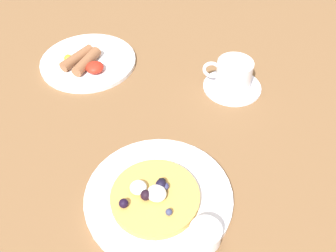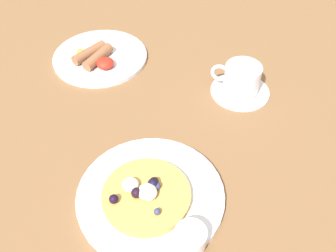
{
  "view_description": "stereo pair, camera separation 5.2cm",
  "coord_description": "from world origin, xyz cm",
  "px_view_note": "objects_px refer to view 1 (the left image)",
  "views": [
    {
      "loc": [
        3.59,
        -51.39,
        56.36
      ],
      "look_at": [
        5.52,
        -1.0,
        4.0
      ],
      "focal_mm": 40.35,
      "sensor_mm": 36.0,
      "label": 1
    },
    {
      "loc": [
        8.76,
        -51.33,
        56.36
      ],
      "look_at": [
        5.52,
        -1.0,
        4.0
      ],
      "focal_mm": 40.35,
      "sensor_mm": 36.0,
      "label": 2
    }
  ],
  "objects_px": {
    "breakfast_plate": "(88,61)",
    "coffee_cup": "(233,73)",
    "coffee_saucer": "(232,86)",
    "syrup_ramekin": "(205,234)",
    "pancake_plate": "(159,197)"
  },
  "relations": [
    {
      "from": "syrup_ramekin",
      "to": "breakfast_plate",
      "type": "height_order",
      "value": "syrup_ramekin"
    },
    {
      "from": "syrup_ramekin",
      "to": "breakfast_plate",
      "type": "distance_m",
      "value": 0.54
    },
    {
      "from": "coffee_cup",
      "to": "breakfast_plate",
      "type": "bearing_deg",
      "value": 162.64
    },
    {
      "from": "pancake_plate",
      "to": "coffee_cup",
      "type": "xyz_separation_m",
      "value": [
        0.17,
        0.29,
        0.03
      ]
    },
    {
      "from": "coffee_saucer",
      "to": "breakfast_plate",
      "type": "bearing_deg",
      "value": 162.65
    },
    {
      "from": "breakfast_plate",
      "to": "pancake_plate",
      "type": "bearing_deg",
      "value": -67.57
    },
    {
      "from": "syrup_ramekin",
      "to": "coffee_cup",
      "type": "xyz_separation_m",
      "value": [
        0.1,
        0.38,
        0.01
      ]
    },
    {
      "from": "pancake_plate",
      "to": "coffee_saucer",
      "type": "height_order",
      "value": "pancake_plate"
    },
    {
      "from": "syrup_ramekin",
      "to": "breakfast_plate",
      "type": "relative_size",
      "value": 0.22
    },
    {
      "from": "pancake_plate",
      "to": "syrup_ramekin",
      "type": "xyz_separation_m",
      "value": [
        0.07,
        -0.09,
        0.02
      ]
    },
    {
      "from": "breakfast_plate",
      "to": "coffee_cup",
      "type": "distance_m",
      "value": 0.36
    },
    {
      "from": "syrup_ramekin",
      "to": "coffee_saucer",
      "type": "relative_size",
      "value": 0.38
    },
    {
      "from": "breakfast_plate",
      "to": "coffee_cup",
      "type": "xyz_separation_m",
      "value": [
        0.34,
        -0.11,
        0.04
      ]
    },
    {
      "from": "coffee_saucer",
      "to": "syrup_ramekin",
      "type": "bearing_deg",
      "value": -105.39
    },
    {
      "from": "pancake_plate",
      "to": "coffee_cup",
      "type": "bearing_deg",
      "value": 59.53
    }
  ]
}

